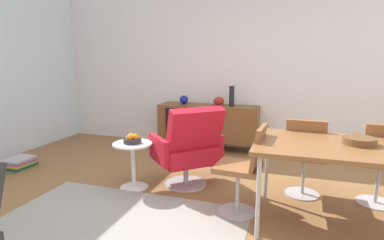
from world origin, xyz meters
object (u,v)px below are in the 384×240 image
object	(u,v)px
dining_chair_back_right	(382,161)
dining_chair_near_window	(245,166)
dining_table	(354,151)
side_table_round	(133,160)
vase_cobalt	(219,101)
wooden_bowl_on_table	(359,141)
lounge_chair_red	(188,147)
sideboard	(208,122)
vase_sculptural_dark	(184,100)
dining_chair_back_left	(305,154)
vase_ceramic_small	(232,96)
fruit_bowl	(132,139)
magazine_stack	(19,163)

from	to	relation	value
dining_chair_back_right	dining_chair_near_window	bearing A→B (deg)	-155.51
dining_chair_back_right	dining_table	bearing A→B (deg)	-121.93
dining_chair_back_right	side_table_round	xyz separation A→B (m)	(-2.52, -0.33, -0.15)
vase_cobalt	wooden_bowl_on_table	xyz separation A→B (m)	(1.66, -1.95, -0.02)
dining_chair_near_window	lounge_chair_red	bearing A→B (deg)	147.58
sideboard	wooden_bowl_on_table	xyz separation A→B (m)	(1.83, -1.95, 0.33)
wooden_bowl_on_table	lounge_chair_red	distance (m)	1.70
dining_table	dining_chair_back_right	world-z (taller)	dining_chair_back_right
dining_table	side_table_round	size ratio (longest dim) A/B	3.08
vase_sculptural_dark	vase_cobalt	bearing A→B (deg)	0.00
dining_chair_back_left	side_table_round	xyz separation A→B (m)	(-1.82, -0.33, -0.15)
dining_chair_near_window	lounge_chair_red	size ratio (longest dim) A/B	0.90
vase_ceramic_small	dining_table	size ratio (longest dim) A/B	0.20
vase_ceramic_small	dining_chair_back_left	bearing A→B (deg)	-53.91
wooden_bowl_on_table	dining_chair_back_left	size ratio (longest dim) A/B	0.30
dining_chair_back_right	fruit_bowl	xyz separation A→B (m)	(-2.52, -0.33, 0.09)
sideboard	vase_cobalt	size ratio (longest dim) A/B	9.48
sideboard	lounge_chair_red	world-z (taller)	lounge_chair_red
vase_cobalt	vase_ceramic_small	bearing A→B (deg)	0.00
magazine_stack	dining_chair_back_right	bearing A→B (deg)	3.23
sideboard	wooden_bowl_on_table	world-z (taller)	wooden_bowl_on_table
side_table_round	dining_chair_back_left	bearing A→B (deg)	10.28
dining_chair_near_window	side_table_round	size ratio (longest dim) A/B	1.65
vase_cobalt	dining_chair_back_left	size ratio (longest dim) A/B	0.20
vase_sculptural_dark	side_table_round	distance (m)	1.85
vase_ceramic_small	lounge_chair_red	world-z (taller)	vase_ceramic_small
dining_chair_back_right	magazine_stack	xyz separation A→B (m)	(-4.30, -0.24, -0.40)
vase_sculptural_dark	dining_chair_back_right	distance (m)	2.95
vase_ceramic_small	dining_chair_back_right	size ratio (longest dim) A/B	0.37
dining_chair_back_left	magazine_stack	world-z (taller)	dining_chair_back_left
dining_table	dining_chair_back_left	distance (m)	0.70
side_table_round	magazine_stack	size ratio (longest dim) A/B	1.28
vase_cobalt	vase_sculptural_dark	xyz separation A→B (m)	(-0.59, 0.00, 0.00)
vase_cobalt	side_table_round	xyz separation A→B (m)	(-0.56, -1.78, -0.47)
vase_sculptural_dark	lounge_chair_red	distance (m)	1.72
wooden_bowl_on_table	fruit_bowl	bearing A→B (deg)	175.61
lounge_chair_red	dining_table	bearing A→B (deg)	-15.49
side_table_round	vase_sculptural_dark	bearing A→B (deg)	90.85
vase_cobalt	dining_table	distance (m)	2.58
lounge_chair_red	side_table_round	world-z (taller)	lounge_chair_red
sideboard	lounge_chair_red	size ratio (longest dim) A/B	1.69
vase_cobalt	fruit_bowl	distance (m)	1.88
sideboard	side_table_round	bearing A→B (deg)	-102.22
vase_ceramic_small	dining_chair_back_left	size ratio (longest dim) A/B	0.37
magazine_stack	dining_chair_back_left	bearing A→B (deg)	3.86
dining_chair_back_left	fruit_bowl	distance (m)	1.86
dining_chair_back_left	lounge_chair_red	xyz separation A→B (m)	(-1.24, -0.12, -0.00)
vase_sculptural_dark	vase_ceramic_small	xyz separation A→B (m)	(0.79, 0.00, 0.09)
dining_chair_near_window	dining_chair_back_right	xyz separation A→B (m)	(1.24, 0.56, 0.00)
wooden_bowl_on_table	dining_chair_near_window	size ratio (longest dim) A/B	0.30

